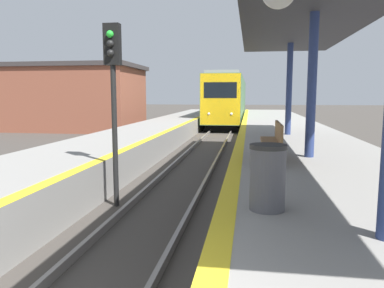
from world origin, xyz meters
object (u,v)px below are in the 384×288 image
Objects in this scene: signal_near at (113,80)px; trash_bin at (268,177)px; train at (229,99)px; bench at (273,140)px.

signal_near is 4.52× the size of trash_bin.
train is 24.94× the size of trash_bin.
trash_bin is at bearing -85.92° from train.
trash_bin is (2.21, -31.03, -0.72)m from train.
train is 28.08m from signal_near.
signal_near reaches higher than bench.
train reaches higher than signal_near.
train is at bearing 94.08° from trash_bin.
bench reaches higher than trash_bin.
train is at bearing 95.37° from bench.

